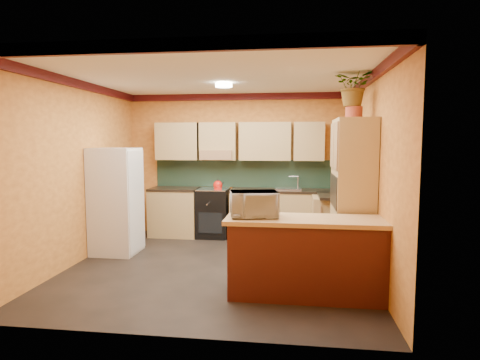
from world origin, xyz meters
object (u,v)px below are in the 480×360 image
microwave (254,204)px  fridge (116,201)px  breakfast_bar (308,260)px  stove (213,213)px  base_cabinets_back (246,214)px  pantry (352,198)px

microwave → fridge: bearing=136.2°
breakfast_bar → stove: bearing=121.1°
fridge → breakfast_bar: fridge is taller
base_cabinets_back → breakfast_bar: bearing=-69.4°
stove → pantry: 3.03m
base_cabinets_back → stove: 0.63m
microwave → stove: bearing=98.5°
microwave → base_cabinets_back: bearing=86.4°
stove → pantry: bearing=-40.2°
pantry → breakfast_bar: size_ratio=1.17×
fridge → stove: bearing=44.0°
breakfast_bar → microwave: bearing=180.0°
base_cabinets_back → breakfast_bar: (1.04, -2.75, 0.00)m
pantry → fridge: bearing=170.2°
fridge → pantry: size_ratio=0.81×
base_cabinets_back → microwave: 2.86m
base_cabinets_back → microwave: size_ratio=6.75×
pantry → microwave: bearing=-145.7°
stove → breakfast_bar: stove is taller
stove → fridge: 1.90m
stove → microwave: 3.01m
stove → breakfast_bar: size_ratio=0.51×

